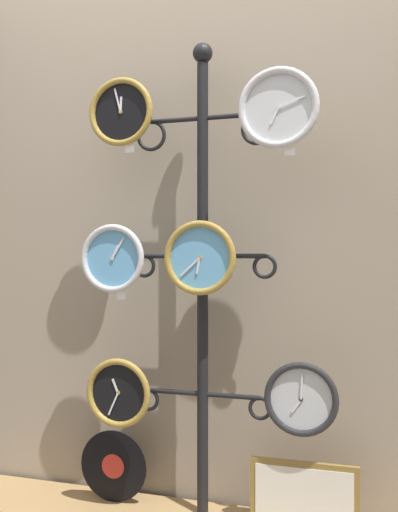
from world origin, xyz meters
The scene contains 13 objects.
shop_wall centered at (0.00, 0.57, 1.40)m, with size 4.40×0.04×2.80m.
display_stand centered at (0.00, 0.41, 0.72)m, with size 0.62×0.42×2.00m.
clock_top_left centered at (-0.33, 0.33, 1.72)m, with size 0.29×0.04×0.29m.
clock_top_right centered at (0.33, 0.30, 1.68)m, with size 0.31×0.04×0.31m.
clock_middle_left centered at (-0.37, 0.33, 1.11)m, with size 0.29×0.04×0.29m.
clock_middle_center centered at (0.02, 0.32, 1.11)m, with size 0.30×0.04×0.30m.
clock_bottom_left centered at (-0.33, 0.30, 0.56)m, with size 0.28×0.04×0.28m.
clock_bottom_right centered at (0.42, 0.33, 0.58)m, with size 0.28×0.04×0.28m.
vinyl_record centered at (-0.40, 0.40, 0.21)m, with size 0.31×0.01×0.31m.
picture_frame centered at (0.42, 0.37, 0.19)m, with size 0.42×0.02×0.27m.
price_tag_upper centered at (-0.29, 0.33, 1.56)m, with size 0.04×0.00×0.03m.
price_tag_mid centered at (0.38, 0.30, 1.51)m, with size 0.04×0.00×0.03m.
price_tag_lower centered at (-0.33, 0.33, 0.95)m, with size 0.04×0.00×0.03m.
Camera 1 is at (0.73, -1.95, 1.12)m, focal length 42.00 mm.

